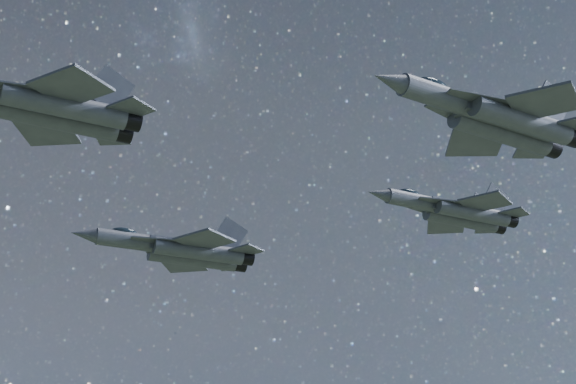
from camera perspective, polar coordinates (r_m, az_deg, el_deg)
jet_lead at (r=58.43m, az=-14.45°, el=5.04°), size 15.48×10.66×3.89m
jet_left at (r=91.40m, az=-6.35°, el=-3.43°), size 18.09×12.27×4.55m
jet_right at (r=63.93m, az=12.20°, el=4.33°), size 16.80×11.77×4.24m
jet_slot at (r=84.48m, az=9.88°, el=-1.14°), size 15.20×10.46×3.82m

